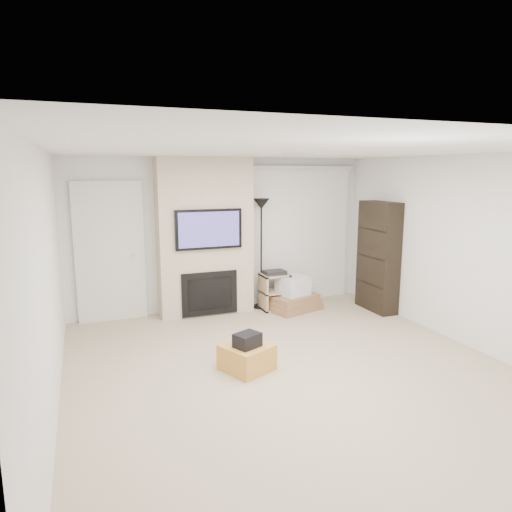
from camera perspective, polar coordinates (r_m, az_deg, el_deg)
name	(u,v)px	position (r m, az deg, el deg)	size (l,w,h in m)	color
floor	(293,371)	(5.45, 4.67, -14.18)	(5.00, 5.50, 0.00)	tan
ceiling	(297,150)	(4.96, 5.11, 13.09)	(5.00, 5.50, 0.00)	white
wall_back	(223,234)	(7.59, -4.20, 2.73)	(5.00, 2.50, 0.00)	white
wall_front	(512,360)	(2.94, 29.37, -11.25)	(5.00, 2.50, 0.00)	white
wall_left	(48,285)	(4.58, -24.60, -3.37)	(5.50, 2.50, 0.00)	white
wall_right	(468,252)	(6.53, 25.02, 0.50)	(5.50, 2.50, 0.00)	white
hvac_vent	(297,153)	(5.85, 5.19, 12.66)	(0.35, 0.18, 0.01)	silver
ottoman	(247,357)	(5.42, -1.16, -12.55)	(0.50, 0.50, 0.30)	gold
black_bag	(247,340)	(5.29, -1.09, -10.47)	(0.28, 0.22, 0.16)	black
fireplace_wall	(205,238)	(7.30, -6.35, 2.27)	(1.50, 0.47, 2.50)	beige
entry_door	(110,253)	(7.28, -17.78, 0.36)	(1.02, 0.11, 2.14)	silver
vertical_blinds	(300,229)	(8.06, 5.49, 3.33)	(1.98, 0.10, 2.37)	silver
floor_lamp	(261,222)	(7.52, 0.66, 4.22)	(0.27, 0.27, 1.84)	black
av_stand	(275,289)	(7.63, 2.33, -4.13)	(0.45, 0.38, 0.66)	tan
box_stack	(293,297)	(7.66, 4.62, -5.12)	(0.99, 0.86, 0.56)	#986B48
bookshelf	(378,257)	(7.75, 15.03, -0.07)	(0.30, 0.80, 1.80)	black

